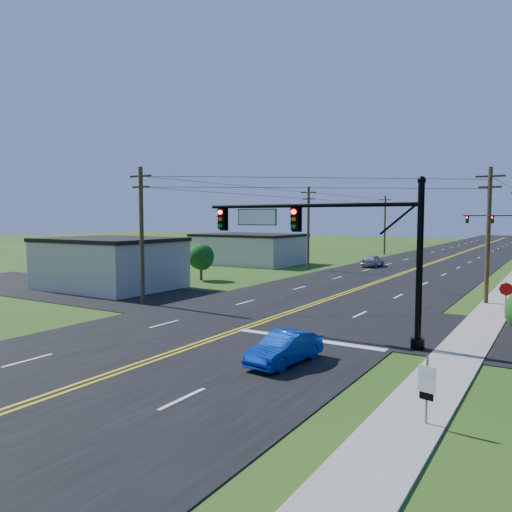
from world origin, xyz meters
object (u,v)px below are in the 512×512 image
Objects in this scene: signal_mast_main at (324,238)px; blue_car at (285,349)px; signal_mast_far at (498,224)px; stop_sign at (506,293)px; route_sign at (427,386)px.

signal_mast_main reaches higher than blue_car.
blue_car is at bearing -83.21° from signal_mast_main.
signal_mast_main is at bearing -90.08° from signal_mast_far.
stop_sign is (6.97, -63.02, -3.02)m from signal_mast_far.
route_sign is at bearing -20.34° from blue_car.
signal_mast_main is 5.76× the size of route_sign.
route_sign is at bearing -90.76° from stop_sign.
route_sign is 0.93× the size of stop_sign.
blue_car is 1.77× the size of stop_sign.
blue_car is (0.59, -4.96, -4.13)m from signal_mast_main.
route_sign reaches higher than blue_car.
signal_mast_far is at bearing 89.92° from signal_mast_main.
signal_mast_far is 5.20× the size of stop_sign.
signal_mast_main and signal_mast_far have the same top height.
stop_sign reaches higher than route_sign.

